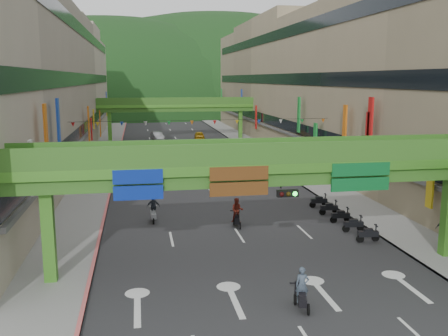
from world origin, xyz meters
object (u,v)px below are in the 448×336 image
(scooter_rider_mid, at_px, (237,212))
(pedestrian_red, at_px, (338,179))
(scooter_rider_near, at_px, (302,290))
(car_yellow, at_px, (199,136))
(overpass_near, at_px, (283,178))
(car_silver, at_px, (157,136))

(scooter_rider_mid, distance_m, pedestrian_red, 16.25)
(scooter_rider_near, relative_size, scooter_rider_mid, 0.96)
(scooter_rider_near, xyz_separation_m, scooter_rider_mid, (-0.38, 12.93, 0.15))
(car_yellow, bearing_deg, overpass_near, -89.52)
(car_yellow, bearing_deg, scooter_rider_near, -89.62)
(overpass_near, relative_size, scooter_rider_near, 14.03)
(car_yellow, xyz_separation_m, pedestrian_red, (8.37, -39.57, 0.15))
(scooter_rider_mid, height_order, car_yellow, scooter_rider_mid)
(scooter_rider_mid, xyz_separation_m, car_silver, (-3.48, 50.47, -0.34))
(scooter_rider_mid, bearing_deg, car_silver, 93.94)
(overpass_near, xyz_separation_m, car_yellow, (2.90, 59.10, -4.52))
(car_silver, height_order, car_yellow, car_silver)
(overpass_near, distance_m, car_silver, 59.34)
(overpass_near, bearing_deg, car_yellow, 87.20)
(overpass_near, height_order, scooter_rider_near, overpass_near)
(scooter_rider_mid, xyz_separation_m, car_yellow, (3.60, 50.55, -0.39))
(car_yellow, bearing_deg, scooter_rider_mid, -90.78)
(scooter_rider_near, xyz_separation_m, pedestrian_red, (11.59, 23.91, -0.09))
(scooter_rider_mid, bearing_deg, overpass_near, -85.29)
(scooter_rider_near, bearing_deg, pedestrian_red, 64.13)
(car_silver, bearing_deg, scooter_rider_mid, -95.80)
(scooter_rider_near, bearing_deg, overpass_near, 85.72)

